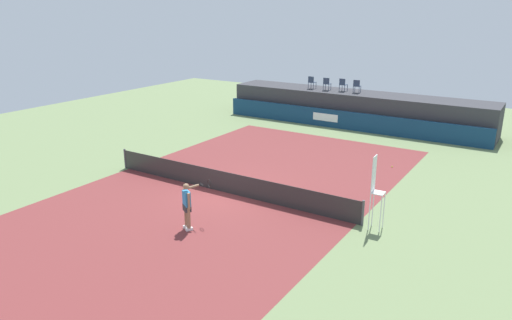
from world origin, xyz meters
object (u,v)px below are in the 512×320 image
at_px(tennis_player, 188,205).
at_px(spectator_chair_far_left, 312,82).
at_px(tennis_ball, 392,167).
at_px(umpire_chair, 376,188).
at_px(net_post_near, 125,159).
at_px(spectator_chair_right, 357,86).
at_px(spectator_chair_center, 343,84).
at_px(spectator_chair_left, 327,83).
at_px(net_post_far, 363,213).

bearing_deg(tennis_player, spectator_chair_far_left, 102.81).
distance_m(tennis_player, tennis_ball, 11.73).
height_order(spectator_chair_far_left, umpire_chair, spectator_chair_far_left).
height_order(net_post_near, tennis_player, tennis_player).
xyz_separation_m(spectator_chair_right, net_post_near, (-6.25, -15.07, -2.19)).
bearing_deg(spectator_chair_center, spectator_chair_left, -168.60).
relative_size(spectator_chair_left, umpire_chair, 0.32).
relative_size(spectator_chair_right, umpire_chair, 0.32).
xyz_separation_m(umpire_chair, net_post_near, (-12.80, 0.00, -1.09)).
bearing_deg(tennis_ball, spectator_chair_far_left, 137.30).
height_order(umpire_chair, tennis_player, umpire_chair).
height_order(spectator_chair_far_left, spectator_chair_right, same).
xyz_separation_m(umpire_chair, net_post_far, (-0.40, 0.00, -1.09)).
bearing_deg(spectator_chair_far_left, tennis_player, -77.19).
relative_size(tennis_player, tennis_ball, 26.03).
relative_size(spectator_chair_left, net_post_near, 0.89).
distance_m(spectator_chair_center, spectator_chair_right, 1.04).
bearing_deg(spectator_chair_center, tennis_player, -84.09).
bearing_deg(tennis_ball, spectator_chair_left, 133.17).
height_order(spectator_chair_right, net_post_near, spectator_chair_right).
height_order(spectator_chair_left, tennis_player, spectator_chair_left).
bearing_deg(spectator_chair_right, net_post_near, -112.51).
xyz_separation_m(net_post_far, tennis_ball, (-1.12, 7.29, -0.46)).
xyz_separation_m(spectator_chair_left, spectator_chair_center, (1.11, 0.22, 0.00)).
distance_m(spectator_chair_left, net_post_far, 17.23).
bearing_deg(tennis_ball, net_post_near, -147.13).
xyz_separation_m(spectator_chair_center, net_post_far, (7.19, -15.16, -2.19)).
distance_m(net_post_near, net_post_far, 12.40).
distance_m(spectator_chair_far_left, tennis_ball, 11.69).
relative_size(spectator_chair_left, tennis_player, 0.50).
relative_size(net_post_far, tennis_player, 0.56).
xyz_separation_m(net_post_near, tennis_player, (7.16, -3.65, 0.46)).
xyz_separation_m(umpire_chair, tennis_player, (-5.64, -3.65, -0.63)).
bearing_deg(tennis_player, spectator_chair_right, 92.79).
xyz_separation_m(net_post_near, net_post_far, (12.40, 0.00, 0.00)).
distance_m(spectator_chair_far_left, spectator_chair_right, 3.33).
bearing_deg(net_post_far, spectator_chair_center, 115.37).
relative_size(spectator_chair_left, net_post_far, 0.89).
relative_size(spectator_chair_far_left, tennis_ball, 13.06).
bearing_deg(spectator_chair_center, umpire_chair, -63.42).
relative_size(spectator_chair_center, spectator_chair_right, 1.00).
relative_size(spectator_chair_far_left, net_post_near, 0.89).
distance_m(spectator_chair_right, net_post_near, 16.46).
bearing_deg(spectator_chair_center, tennis_ball, -52.37).
height_order(spectator_chair_left, tennis_ball, spectator_chair_left).
height_order(spectator_chair_left, spectator_chair_right, same).
distance_m(umpire_chair, tennis_player, 6.75).
height_order(net_post_near, net_post_far, same).
height_order(spectator_chair_far_left, net_post_near, spectator_chair_far_left).
relative_size(spectator_chair_far_left, spectator_chair_center, 1.00).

